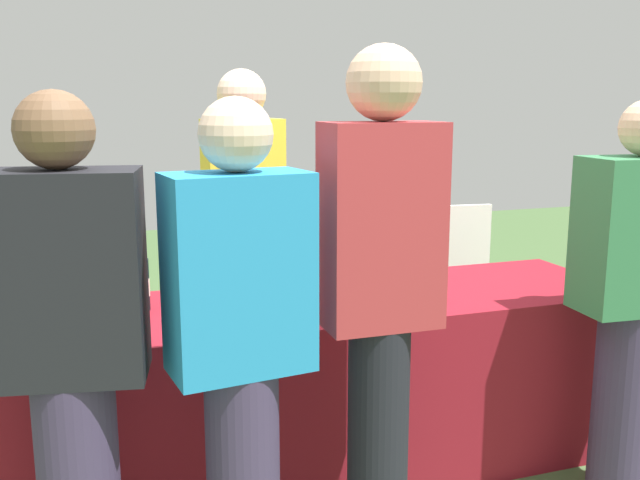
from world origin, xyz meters
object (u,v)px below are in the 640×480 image
Objects in this scene: wine_bottle_1 at (140,284)px; server_pouring at (244,231)px; ice_bucket at (101,297)px; wine_bottle_0 at (81,283)px; wine_bottle_2 at (383,261)px; wine_glass_2 at (362,279)px; guest_3 at (634,295)px; guest_2 at (380,294)px; wine_glass_1 at (323,281)px; wine_glass_3 at (429,278)px; wine_bottle_3 at (409,258)px; wine_glass_0 at (262,292)px; menu_board at (442,282)px; guest_1 at (240,348)px; guest_0 at (70,356)px.

wine_bottle_1 is 0.73m from server_pouring.
ice_bucket is at bearing -140.55° from wine_bottle_1.
wine_bottle_0 is at bearing 114.15° from ice_bucket.
ice_bucket is (-1.18, -0.13, -0.02)m from wine_bottle_2.
guest_3 reaches higher than wine_glass_2.
guest_2 reaches higher than guest_3.
wine_glass_2 is 1.02m from guest_3.
wine_bottle_0 is 0.88m from server_pouring.
wine_bottle_2 is 0.70m from server_pouring.
wine_glass_1 is at bearing 159.66° from wine_glass_2.
guest_2 reaches higher than wine_bottle_2.
wine_bottle_1 is 1.15m from wine_glass_3.
wine_glass_1 is at bearing 174.19° from wine_glass_3.
wine_bottle_1 is 1.15m from wine_bottle_3.
guest_3 is at bearing -25.80° from wine_glass_1.
guest_3 is (1.33, -0.43, -0.02)m from wine_glass_0.
menu_board is at bearing 49.02° from wine_bottle_2.
wine_bottle_1 is at bearing 39.36° from server_pouring.
wine_glass_3 is at bearing 25.91° from guest_1.
guest_3 is (1.75, -0.68, -0.02)m from wine_bottle_1.
wine_glass_2 is (-0.32, -0.24, -0.01)m from wine_bottle_3.
ice_bucket is (-1.30, -0.13, -0.03)m from wine_bottle_3.
wine_bottle_1 is 0.84m from guest_1.
wine_glass_1 is at bearing -12.68° from wine_bottle_0.
wine_glass_3 is (0.44, -0.05, -0.01)m from wine_glass_1.
wine_glass_1 is at bearing 88.72° from guest_2.
guest_2 is at bearing -64.05° from wine_glass_0.
ice_bucket is (-0.15, -0.12, -0.01)m from wine_bottle_1.
ice_bucket is at bearing 173.97° from wine_glass_2.
wine_bottle_3 is 1.59m from guest_0.
server_pouring is (-0.62, 0.48, 0.07)m from wine_bottle_3.
guest_3 is at bearing -37.15° from wine_glass_3.
wine_glass_2 is at bearing -20.34° from wine_glass_1.
guest_0 reaches higher than wine_glass_2.
wine_bottle_1 is at bearing -147.10° from menu_board.
guest_0 reaches higher than wine_glass_1.
wine_glass_1 is 0.15× the size of menu_board.
guest_1 reaches higher than wine_glass_2.
wine_bottle_1 is 2.05× the size of wine_glass_0.
wine_glass_3 is at bearing 126.60° from server_pouring.
menu_board is (1.14, 1.11, -0.37)m from wine_glass_1.
wine_bottle_2 is (1.24, -0.02, -0.00)m from wine_bottle_0.
guest_1 is (-0.47, -0.64, -0.01)m from wine_glass_1.
wine_glass_2 is 0.78× the size of ice_bucket.
wine_bottle_0 is at bearing -150.34° from menu_board.
guest_3 is at bearing 5.27° from guest_2.
guest_2 is at bearing -38.58° from ice_bucket.
wine_glass_2 reaches higher than wine_glass_1.
server_pouring reaches higher than wine_bottle_0.
wine_glass_3 is 0.08× the size of guest_3.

